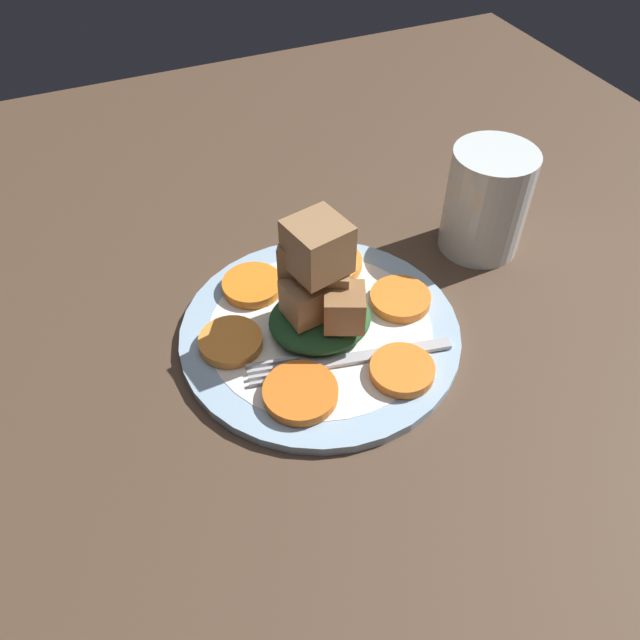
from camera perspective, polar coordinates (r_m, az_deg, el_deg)
The scene contains 11 objects.
table_slab at distance 58.30cm, azimuth 0.00°, elevation -2.11°, with size 120.00×120.00×2.00cm, color #4C3828.
plate at distance 57.17cm, azimuth 0.00°, elevation -1.10°, with size 25.57×25.57×1.05cm.
carrot_slice_0 at distance 55.52cm, azimuth -8.17°, elevation -1.97°, with size 5.65×5.65×0.94cm, color orange.
carrot_slice_1 at distance 51.41cm, azimuth -1.80°, elevation -6.63°, with size 6.25×6.25×0.94cm, color orange.
carrot_slice_2 at distance 53.31cm, azimuth 7.51°, elevation -4.55°, with size 5.54×5.54×0.94cm, color orange.
carrot_slice_3 at distance 59.31cm, azimuth 7.27°, elevation 2.05°, with size 5.73×5.73×0.94cm, color orange.
carrot_slice_4 at distance 62.53cm, azimuth 1.01°, elevation 5.25°, with size 6.26×6.26×0.94cm, color orange.
carrot_slice_5 at distance 60.46cm, azimuth -6.20°, elevation 3.20°, with size 5.81×5.81×0.94cm, color orange.
center_pile at distance 53.93cm, azimuth -0.07°, elevation 2.56°, with size 9.35×8.94×11.35cm.
fork at distance 53.98cm, azimuth 2.36°, elevation -3.65°, with size 18.01×5.33×0.40cm.
water_glass at distance 66.07cm, azimuth 14.97°, elevation 10.43°, with size 8.35×8.35×11.05cm.
Camera 1 is at (-15.56, -35.59, 44.47)cm, focal length 35.00 mm.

